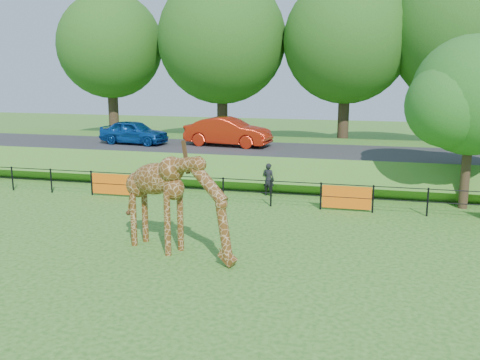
{
  "coord_description": "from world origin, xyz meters",
  "views": [
    {
      "loc": [
        3.86,
        -12.62,
        5.53
      ],
      "look_at": [
        -0.17,
        3.54,
        2.0
      ],
      "focal_mm": 40.0,
      "sensor_mm": 36.0,
      "label": 1
    }
  ],
  "objects_px": {
    "car_blue": "(134,132)",
    "car_red": "(228,132)",
    "tree_east": "(475,100)",
    "visitor": "(268,179)",
    "giraffe": "(177,204)"
  },
  "relations": [
    {
      "from": "car_blue",
      "to": "tree_east",
      "type": "relative_size",
      "value": 0.56
    },
    {
      "from": "car_red",
      "to": "tree_east",
      "type": "height_order",
      "value": "tree_east"
    },
    {
      "from": "tree_east",
      "to": "car_red",
      "type": "bearing_deg",
      "value": 156.16
    },
    {
      "from": "giraffe",
      "to": "tree_east",
      "type": "relative_size",
      "value": 0.64
    },
    {
      "from": "car_blue",
      "to": "tree_east",
      "type": "distance_m",
      "value": 17.06
    },
    {
      "from": "car_blue",
      "to": "tree_east",
      "type": "xyz_separation_m",
      "value": [
        16.33,
        -4.41,
        2.22
      ]
    },
    {
      "from": "tree_east",
      "to": "visitor",
      "type": "bearing_deg",
      "value": 178.86
    },
    {
      "from": "car_blue",
      "to": "car_red",
      "type": "height_order",
      "value": "car_red"
    },
    {
      "from": "visitor",
      "to": "tree_east",
      "type": "height_order",
      "value": "tree_east"
    },
    {
      "from": "giraffe",
      "to": "visitor",
      "type": "bearing_deg",
      "value": 103.34
    },
    {
      "from": "car_red",
      "to": "tree_east",
      "type": "bearing_deg",
      "value": -106.88
    },
    {
      "from": "car_red",
      "to": "visitor",
      "type": "relative_size",
      "value": 3.15
    },
    {
      "from": "giraffe",
      "to": "tree_east",
      "type": "height_order",
      "value": "tree_east"
    },
    {
      "from": "car_red",
      "to": "giraffe",
      "type": "bearing_deg",
      "value": -164.57
    },
    {
      "from": "car_blue",
      "to": "car_red",
      "type": "bearing_deg",
      "value": -77.33
    }
  ]
}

